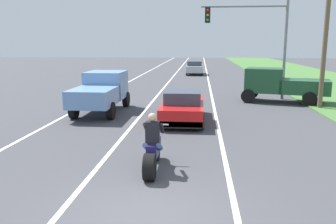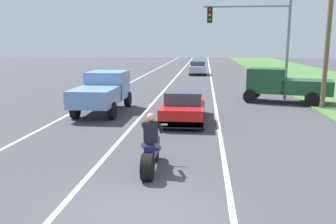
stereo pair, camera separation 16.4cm
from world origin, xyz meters
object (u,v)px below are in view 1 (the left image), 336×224
Objects in this scene: traffic_light_mast_near at (258,33)px; pickup_truck_left_lane_light_blue at (101,90)px; motorcycle_with_rider at (153,151)px; pickup_truck_right_shoulder_dark_green at (281,84)px; sports_car_red at (183,107)px; distant_car_far_ahead at (195,68)px.

pickup_truck_left_lane_light_blue is at bearing -148.43° from traffic_light_mast_near.
motorcycle_with_rider is 13.38m from pickup_truck_right_shoulder_dark_green.
pickup_truck_right_shoulder_dark_green reaches higher than sports_car_red.
motorcycle_with_rider is 8.84m from pickup_truck_left_lane_light_blue.
pickup_truck_right_shoulder_dark_green is (5.94, 11.97, 0.51)m from motorcycle_with_rider.
traffic_light_mast_near is at bearing 31.57° from pickup_truck_left_lane_light_blue.
sports_car_red is 7.83m from pickup_truck_right_shoulder_dark_green.
pickup_truck_left_lane_light_blue is at bearing 114.57° from motorcycle_with_rider.
sports_car_red is at bearing -21.73° from pickup_truck_left_lane_light_blue.
motorcycle_with_rider is at bearing -109.63° from traffic_light_mast_near.
motorcycle_with_rider reaches higher than sports_car_red.
traffic_light_mast_near reaches higher than distant_car_far_ahead.
sports_car_red is 0.90× the size of pickup_truck_left_lane_light_blue.
traffic_light_mast_near is at bearing -76.53° from distant_car_far_ahead.
traffic_light_mast_near is (8.37, 5.14, 2.93)m from pickup_truck_left_lane_light_blue.
motorcycle_with_rider is 0.43× the size of pickup_truck_right_shoulder_dark_green.
distant_car_far_ahead reaches higher than sports_car_red.
pickup_truck_right_shoulder_dark_green is (5.45, 5.60, 0.48)m from sports_car_red.
distant_car_far_ahead is at bearing 89.73° from sports_car_red.
traffic_light_mast_near is (-1.24, 1.20, 2.93)m from pickup_truck_right_shoulder_dark_green.
pickup_truck_right_shoulder_dark_green is 1.29× the size of distant_car_far_ahead.
traffic_light_mast_near is at bearing 70.37° from motorcycle_with_rider.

